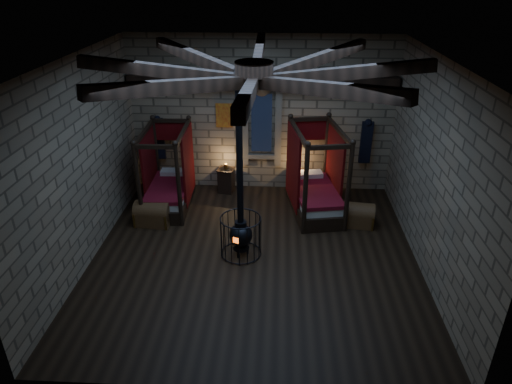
# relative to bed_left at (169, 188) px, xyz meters

# --- Properties ---
(room) EXTENTS (7.02, 7.02, 4.29)m
(room) POSITION_rel_bed_left_xyz_m (2.35, -2.15, 3.23)
(room) COLOR black
(room) RESTS_ON ground
(bed_left) EXTENTS (1.11, 2.03, 2.09)m
(bed_left) POSITION_rel_bed_left_xyz_m (0.00, 0.00, 0.00)
(bed_left) COLOR black
(bed_left) RESTS_ON ground
(bed_right) EXTENTS (1.45, 2.26, 2.20)m
(bed_right) POSITION_rel_bed_left_xyz_m (3.76, -0.06, 0.03)
(bed_right) COLOR black
(bed_right) RESTS_ON ground
(trunk_left) EXTENTS (0.88, 0.60, 0.62)m
(trunk_left) POSITION_rel_bed_left_xyz_m (-0.20, -0.98, -0.24)
(trunk_left) COLOR #57361B
(trunk_left) RESTS_ON ground
(trunk_right) EXTENTS (0.87, 0.62, 0.59)m
(trunk_right) POSITION_rel_bed_left_xyz_m (4.75, -0.75, -0.25)
(trunk_right) COLOR #57361B
(trunk_right) RESTS_ON ground
(nightstand_left) EXTENTS (0.50, 0.48, 0.84)m
(nightstand_left) POSITION_rel_bed_left_xyz_m (1.39, 0.88, -0.16)
(nightstand_left) COLOR black
(nightstand_left) RESTS_ON ground
(nightstand_right) EXTENTS (0.53, 0.51, 0.78)m
(nightstand_right) POSITION_rel_bed_left_xyz_m (3.34, 0.83, -0.15)
(nightstand_right) COLOR black
(nightstand_right) RESTS_ON ground
(stove) EXTENTS (0.89, 0.89, 4.05)m
(stove) POSITION_rel_bed_left_xyz_m (2.05, -2.17, 0.06)
(stove) COLOR black
(stove) RESTS_ON ground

